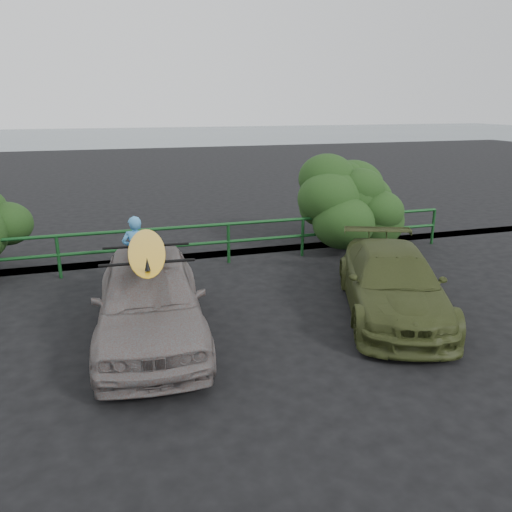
{
  "coord_description": "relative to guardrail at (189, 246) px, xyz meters",
  "views": [
    {
      "loc": [
        -1.87,
        -6.72,
        3.86
      ],
      "look_at": [
        0.75,
        1.85,
        1.12
      ],
      "focal_mm": 35.0,
      "sensor_mm": 36.0,
      "label": 1
    }
  ],
  "objects": [
    {
      "name": "shrub_right",
      "position": [
        5.0,
        0.5,
        0.66
      ],
      "size": [
        3.2,
        2.4,
        2.36
      ],
      "primitive_type": null,
      "color": "#1E3C15",
      "rests_on": "ground"
    },
    {
      "name": "roof_rack",
      "position": [
        -1.3,
        -3.76,
        0.99
      ],
      "size": [
        1.53,
        1.12,
        0.05
      ],
      "primitive_type": null,
      "rotation": [
        0.0,
        0.0,
        -0.08
      ],
      "color": "black",
      "rests_on": "sedan"
    },
    {
      "name": "ocean",
      "position": [
        0.0,
        55.0,
        -0.52
      ],
      "size": [
        200.0,
        200.0,
        0.0
      ],
      "primitive_type": "plane",
      "color": "#515E63",
      "rests_on": "ground"
    },
    {
      "name": "surfboard",
      "position": [
        -1.3,
        -3.76,
        1.06
      ],
      "size": [
        0.81,
        2.9,
        0.08
      ],
      "primitive_type": "ellipsoid",
      "rotation": [
        0.0,
        0.0,
        -0.08
      ],
      "color": "gold",
      "rests_on": "roof_rack"
    },
    {
      "name": "olive_vehicle",
      "position": [
        3.2,
        -3.99,
        0.1
      ],
      "size": [
        3.18,
        4.62,
        1.24
      ],
      "primitive_type": "imported",
      "rotation": [
        0.0,
        0.0,
        -0.37
      ],
      "color": "#39421D",
      "rests_on": "ground"
    },
    {
      "name": "man",
      "position": [
        -1.32,
        -1.15,
        0.28
      ],
      "size": [
        0.64,
        0.48,
        1.6
      ],
      "primitive_type": "imported",
      "rotation": [
        0.0,
        0.0,
        2.96
      ],
      "color": "#4390CB",
      "rests_on": "ground"
    },
    {
      "name": "guardrail",
      "position": [
        0.0,
        0.0,
        0.0
      ],
      "size": [
        14.0,
        0.08,
        1.04
      ],
      "primitive_type": null,
      "color": "#12411A",
      "rests_on": "ground"
    },
    {
      "name": "sedan",
      "position": [
        -1.3,
        -3.76,
        0.23
      ],
      "size": [
        2.08,
        4.49,
        1.49
      ],
      "primitive_type": "imported",
      "rotation": [
        0.0,
        0.0,
        -0.08
      ],
      "color": "slate",
      "rests_on": "ground"
    },
    {
      "name": "ground",
      "position": [
        0.0,
        -5.0,
        -0.52
      ],
      "size": [
        80.0,
        80.0,
        0.0
      ],
      "primitive_type": "plane",
      "color": "black"
    }
  ]
}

